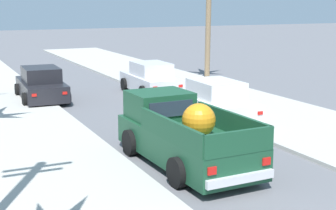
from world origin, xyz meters
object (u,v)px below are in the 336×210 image
Objects in this scene: pickup_truck at (182,135)px; car_left_mid at (41,85)px; car_right_mid at (151,79)px; car_left_near at (215,102)px.

pickup_truck is 1.22× the size of car_left_mid.
car_left_mid and car_right_mid have the same top height.
car_left_near and car_right_mid have the same top height.
pickup_truck is 5.35m from car_left_near.
car_right_mid is (3.57, 10.36, -0.10)m from pickup_truck.
car_left_mid is 1.00× the size of car_right_mid.
car_left_mid is 5.24m from car_right_mid.
pickup_truck is at bearing -108.99° from car_right_mid.
pickup_truck reaches higher than car_right_mid.
car_left_near is 1.00× the size of car_left_mid.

